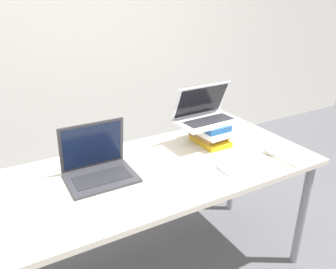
{
  "coord_description": "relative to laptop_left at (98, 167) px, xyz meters",
  "views": [
    {
      "loc": [
        -0.72,
        -0.98,
        1.62
      ],
      "look_at": [
        0.05,
        0.39,
        0.95
      ],
      "focal_mm": 35.0,
      "sensor_mm": 36.0,
      "label": 1
    }
  ],
  "objects": [
    {
      "name": "wall_back",
      "position": [
        0.32,
        1.6,
        0.53
      ],
      "size": [
        8.0,
        0.05,
        2.7
      ],
      "color": "silver",
      "rests_on": "ground_plane"
    },
    {
      "name": "desk",
      "position": [
        0.32,
        -0.07,
        -0.13
      ],
      "size": [
        1.75,
        0.78,
        0.77
      ],
      "color": "beige",
      "rests_on": "ground_plane"
    },
    {
      "name": "laptop_left",
      "position": [
        0.0,
        0.0,
        0.0
      ],
      "size": [
        0.34,
        0.26,
        0.27
      ],
      "color": "#333338",
      "rests_on": "desk"
    },
    {
      "name": "book_stack",
      "position": [
        0.73,
        0.06,
        0.02
      ],
      "size": [
        0.2,
        0.28,
        0.14
      ],
      "color": "gold",
      "rests_on": "desk"
    },
    {
      "name": "laptop_on_books",
      "position": [
        0.71,
        0.08,
        0.13
      ],
      "size": [
        0.39,
        0.25,
        0.23
      ],
      "color": "silver",
      "rests_on": "book_stack"
    },
    {
      "name": "wireless_keyboard",
      "position": [
        0.71,
        -0.29,
        -0.05
      ],
      "size": [
        0.28,
        0.13,
        0.01
      ],
      "color": "silver",
      "rests_on": "desk"
    },
    {
      "name": "mouse",
      "position": [
        0.95,
        -0.25,
        -0.04
      ],
      "size": [
        0.06,
        0.1,
        0.03
      ],
      "color": "#B2B2B7",
      "rests_on": "desk"
    },
    {
      "name": "notepad",
      "position": [
        1.04,
        -0.31,
        -0.05
      ],
      "size": [
        0.23,
        0.27,
        0.01
      ],
      "color": "silver",
      "rests_on": "desk"
    }
  ]
}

